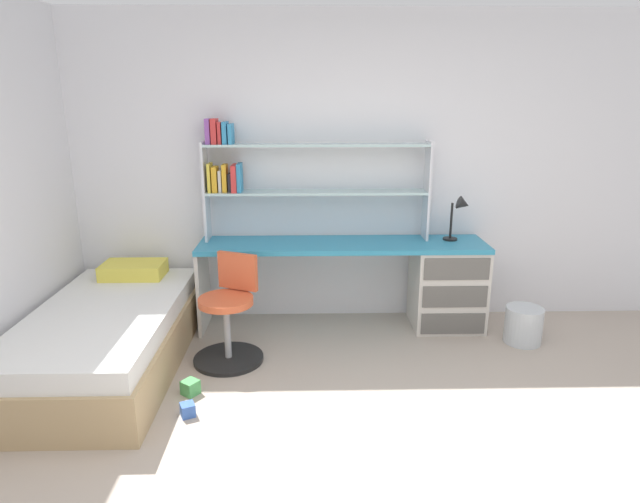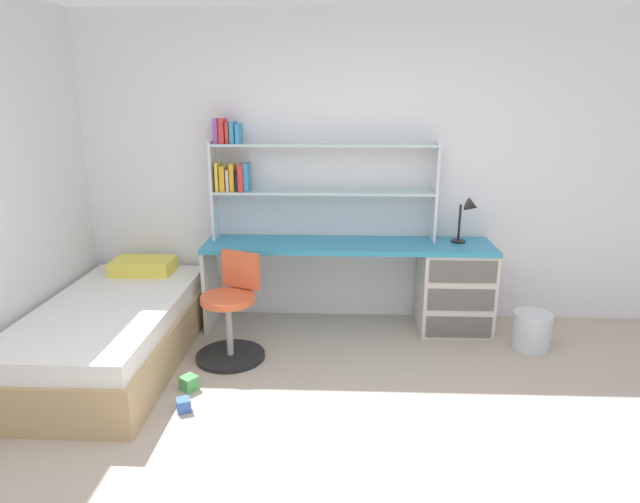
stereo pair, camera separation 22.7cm
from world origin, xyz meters
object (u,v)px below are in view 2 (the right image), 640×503
(desk_lamp, at_px, (469,213))
(waste_bin, at_px, (531,331))
(desk, at_px, (426,281))
(swivel_chair, at_px, (231,318))
(toy_block_green_1, at_px, (189,383))
(bed_platform, at_px, (113,332))
(toy_block_blue_0, at_px, (184,405))
(bookshelf_hutch, at_px, (292,170))

(desk_lamp, xyz_separation_m, waste_bin, (0.46, -0.39, -0.85))
(desk, height_order, swivel_chair, swivel_chair)
(desk, bearing_deg, toy_block_green_1, -147.93)
(swivel_chair, distance_m, toy_block_green_1, 0.60)
(bed_platform, relative_size, waste_bin, 6.53)
(swivel_chair, height_order, toy_block_green_1, swivel_chair)
(desk, height_order, waste_bin, desk)
(desk, height_order, toy_block_green_1, desk)
(desk_lamp, relative_size, toy_block_green_1, 3.94)
(swivel_chair, relative_size, waste_bin, 2.69)
(desk_lamp, bearing_deg, bed_platform, -165.08)
(desk_lamp, bearing_deg, toy_block_blue_0, -145.68)
(waste_bin, relative_size, toy_block_blue_0, 3.56)
(toy_block_green_1, bearing_deg, swivel_chair, 68.20)
(desk, height_order, toy_block_blue_0, desk)
(desk, distance_m, swivel_chair, 1.64)
(desk_lamp, bearing_deg, waste_bin, -39.94)
(desk, relative_size, bed_platform, 1.24)
(swivel_chair, xyz_separation_m, bed_platform, (-0.87, -0.10, -0.08))
(desk_lamp, relative_size, bed_platform, 0.20)
(desk, distance_m, bed_platform, 2.50)
(desk, bearing_deg, toy_block_blue_0, -141.67)
(desk, height_order, desk_lamp, desk_lamp)
(bed_platform, distance_m, waste_bin, 3.20)
(desk_lamp, height_order, bed_platform, desk_lamp)
(bookshelf_hutch, relative_size, bed_platform, 0.97)
(swivel_chair, bearing_deg, bed_platform, -173.32)
(toy_block_blue_0, bearing_deg, bed_platform, 137.34)
(toy_block_green_1, bearing_deg, waste_bin, 16.23)
(bookshelf_hutch, xyz_separation_m, desk_lamp, (1.45, -0.10, -0.33))
(bed_platform, xyz_separation_m, waste_bin, (3.18, 0.34, -0.09))
(bookshelf_hutch, xyz_separation_m, toy_block_green_1, (-0.60, -1.22, -1.28))
(swivel_chair, bearing_deg, waste_bin, 5.79)
(swivel_chair, bearing_deg, desk_lamp, 18.60)
(bed_platform, xyz_separation_m, toy_block_green_1, (0.67, -0.39, -0.18))
(desk, height_order, bookshelf_hutch, bookshelf_hutch)
(desk, distance_m, desk_lamp, 0.66)
(toy_block_blue_0, bearing_deg, desk_lamp, 34.32)
(desk_lamp, relative_size, toy_block_blue_0, 4.63)
(bed_platform, height_order, waste_bin, bed_platform)
(waste_bin, height_order, toy_block_green_1, waste_bin)
(desk, bearing_deg, bookshelf_hutch, 173.04)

